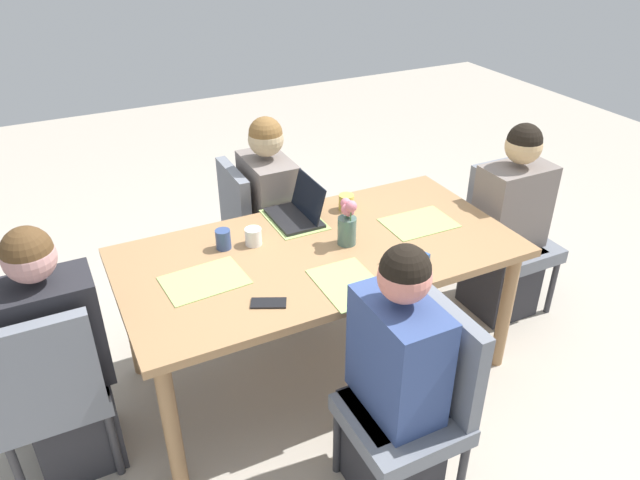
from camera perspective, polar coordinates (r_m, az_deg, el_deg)
ground_plane at (r=3.37m, az=0.00°, el=-11.86°), size 10.00×10.00×0.00m
dining_table at (r=2.96m, az=0.00°, el=-2.16°), size 1.93×0.97×0.75m
chair_far_left_near at (r=3.65m, az=-6.20°, el=1.24°), size 0.44×0.44×0.90m
person_far_left_near at (r=3.61m, az=-4.78°, el=1.47°), size 0.36×0.40×1.19m
chair_near_left_mid at (r=2.53m, az=9.32°, el=-14.53°), size 0.44×0.44×0.90m
person_near_left_mid at (r=2.51m, az=7.13°, el=-13.84°), size 0.36×0.40×1.19m
chair_head_left_left_far at (r=2.77m, az=-24.36°, el=-12.62°), size 0.44×0.44×0.90m
person_head_left_left_far at (r=2.81m, az=-23.40°, el=-10.97°), size 0.40×0.36×1.19m
chair_head_right_right_near at (r=3.77m, az=17.22°, el=0.98°), size 0.44×0.44×0.90m
person_head_right_right_near at (r=3.68m, az=17.36°, el=0.63°), size 0.40×0.36×1.19m
flower_vase at (r=2.91m, az=2.62°, el=1.69°), size 0.09×0.12×0.25m
placemat_far_left_near at (r=3.18m, az=-2.46°, el=1.96°), size 0.26×0.36×0.00m
placemat_near_left_mid at (r=2.67m, az=2.72°, el=-4.17°), size 0.26×0.36×0.00m
placemat_head_left_left_far at (r=2.74m, az=-10.91°, el=-3.79°), size 0.38×0.29×0.00m
placemat_head_right_right_near at (r=3.19m, az=9.36°, el=1.62°), size 0.36×0.26×0.00m
laptop_far_left_near at (r=3.17m, az=-2.07°, el=2.74°), size 0.22×0.32×0.21m
coffee_mug_near_left at (r=3.26m, az=2.50°, el=3.60°), size 0.08×0.08×0.09m
coffee_mug_near_right at (r=2.95m, az=-6.35°, el=0.33°), size 0.08×0.08×0.09m
coffee_mug_centre_left at (r=2.94m, az=-9.17°, el=0.07°), size 0.07×0.07×0.10m
book_red_cover at (r=2.85m, az=8.13°, el=-1.77°), size 0.23×0.20×0.02m
phone_black at (r=2.55m, az=-4.91°, el=-5.98°), size 0.17×0.13×0.01m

